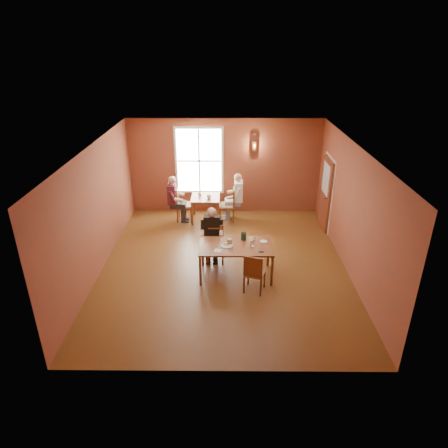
{
  "coord_description": "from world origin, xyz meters",
  "views": [
    {
      "loc": [
        0.07,
        -8.62,
        5.17
      ],
      "look_at": [
        0.0,
        0.2,
        1.05
      ],
      "focal_mm": 32.0,
      "sensor_mm": 36.0,
      "label": 1
    }
  ],
  "objects_px": {
    "main_table": "(236,261)",
    "diner_maroon": "(183,199)",
    "diner_main": "(215,239)",
    "chair_empty": "(255,272)",
    "second_table": "(206,209)",
    "chair_diner_white": "(227,204)",
    "chair_diner_maroon": "(185,204)",
    "diner_white": "(228,198)",
    "chair_diner_main": "(215,245)"
  },
  "relations": [
    {
      "from": "chair_diner_main",
      "to": "chair_diner_white",
      "type": "bearing_deg",
      "value": -96.24
    },
    {
      "from": "diner_white",
      "to": "diner_maroon",
      "type": "height_order",
      "value": "diner_white"
    },
    {
      "from": "chair_diner_white",
      "to": "chair_diner_maroon",
      "type": "bearing_deg",
      "value": 90.0
    },
    {
      "from": "chair_diner_maroon",
      "to": "chair_empty",
      "type": "bearing_deg",
      "value": 26.78
    },
    {
      "from": "chair_diner_main",
      "to": "diner_maroon",
      "type": "bearing_deg",
      "value": -67.65
    },
    {
      "from": "diner_maroon",
      "to": "diner_main",
      "type": "bearing_deg",
      "value": 22.12
    },
    {
      "from": "diner_white",
      "to": "diner_main",
      "type": "bearing_deg",
      "value": 173.17
    },
    {
      "from": "diner_white",
      "to": "second_table",
      "type": "bearing_deg",
      "value": 90.0
    },
    {
      "from": "chair_diner_main",
      "to": "diner_maroon",
      "type": "relative_size",
      "value": 0.66
    },
    {
      "from": "diner_maroon",
      "to": "main_table",
      "type": "bearing_deg",
      "value": 25.82
    },
    {
      "from": "main_table",
      "to": "diner_white",
      "type": "distance_m",
      "value": 3.23
    },
    {
      "from": "second_table",
      "to": "diner_main",
      "type": "bearing_deg",
      "value": -81.84
    },
    {
      "from": "chair_diner_white",
      "to": "diner_maroon",
      "type": "distance_m",
      "value": 1.34
    },
    {
      "from": "main_table",
      "to": "diner_main",
      "type": "xyz_separation_m",
      "value": [
        -0.5,
        0.62,
        0.26
      ]
    },
    {
      "from": "main_table",
      "to": "chair_diner_maroon",
      "type": "height_order",
      "value": "chair_diner_maroon"
    },
    {
      "from": "main_table",
      "to": "diner_maroon",
      "type": "relative_size",
      "value": 1.21
    },
    {
      "from": "main_table",
      "to": "chair_empty",
      "type": "distance_m",
      "value": 0.75
    },
    {
      "from": "chair_diner_main",
      "to": "diner_white",
      "type": "height_order",
      "value": "diner_white"
    },
    {
      "from": "chair_diner_main",
      "to": "diner_main",
      "type": "bearing_deg",
      "value": 90.0
    },
    {
      "from": "chair_diner_white",
      "to": "diner_maroon",
      "type": "height_order",
      "value": "diner_maroon"
    },
    {
      "from": "second_table",
      "to": "chair_diner_white",
      "type": "height_order",
      "value": "chair_diner_white"
    },
    {
      "from": "chair_empty",
      "to": "second_table",
      "type": "bearing_deg",
      "value": 125.97
    },
    {
      "from": "second_table",
      "to": "main_table",
      "type": "bearing_deg",
      "value": -74.8
    },
    {
      "from": "chair_empty",
      "to": "chair_diner_maroon",
      "type": "xyz_separation_m",
      "value": [
        -1.93,
        3.83,
        0.05
      ]
    },
    {
      "from": "diner_main",
      "to": "chair_diner_white",
      "type": "bearing_deg",
      "value": -96.17
    },
    {
      "from": "second_table",
      "to": "diner_white",
      "type": "relative_size",
      "value": 0.6
    },
    {
      "from": "chair_diner_white",
      "to": "main_table",
      "type": "bearing_deg",
      "value": -176.06
    },
    {
      "from": "chair_empty",
      "to": "diner_maroon",
      "type": "height_order",
      "value": "diner_maroon"
    },
    {
      "from": "second_table",
      "to": "chair_diner_maroon",
      "type": "distance_m",
      "value": 0.67
    },
    {
      "from": "chair_diner_white",
      "to": "diner_maroon",
      "type": "relative_size",
      "value": 0.74
    },
    {
      "from": "chair_diner_maroon",
      "to": "diner_main",
      "type": "bearing_deg",
      "value": 21.55
    },
    {
      "from": "diner_white",
      "to": "chair_empty",
      "type": "bearing_deg",
      "value": -171.07
    },
    {
      "from": "chair_diner_main",
      "to": "diner_maroon",
      "type": "height_order",
      "value": "diner_maroon"
    },
    {
      "from": "main_table",
      "to": "chair_diner_white",
      "type": "distance_m",
      "value": 3.21
    },
    {
      "from": "diner_main",
      "to": "diner_maroon",
      "type": "height_order",
      "value": "diner_maroon"
    },
    {
      "from": "chair_diner_white",
      "to": "chair_diner_maroon",
      "type": "xyz_separation_m",
      "value": [
        -1.3,
        0.0,
        0.01
      ]
    },
    {
      "from": "chair_diner_main",
      "to": "chair_diner_maroon",
      "type": "relative_size",
      "value": 0.88
    },
    {
      "from": "chair_empty",
      "to": "second_table",
      "type": "relative_size",
      "value": 1.1
    },
    {
      "from": "main_table",
      "to": "diner_maroon",
      "type": "xyz_separation_m",
      "value": [
        -1.55,
        3.2,
        0.3
      ]
    },
    {
      "from": "diner_maroon",
      "to": "chair_diner_white",
      "type": "bearing_deg",
      "value": 90.0
    },
    {
      "from": "diner_white",
      "to": "chair_diner_maroon",
      "type": "bearing_deg",
      "value": 90.0
    },
    {
      "from": "second_table",
      "to": "diner_maroon",
      "type": "bearing_deg",
      "value": 180.0
    },
    {
      "from": "diner_maroon",
      "to": "chair_diner_maroon",
      "type": "bearing_deg",
      "value": 90.0
    },
    {
      "from": "main_table",
      "to": "chair_empty",
      "type": "height_order",
      "value": "chair_empty"
    },
    {
      "from": "diner_white",
      "to": "main_table",
      "type": "bearing_deg",
      "value": -176.6
    },
    {
      "from": "second_table",
      "to": "diner_maroon",
      "type": "distance_m",
      "value": 0.75
    },
    {
      "from": "chair_empty",
      "to": "main_table",
      "type": "bearing_deg",
      "value": 140.94
    },
    {
      "from": "second_table",
      "to": "chair_diner_white",
      "type": "bearing_deg",
      "value": 0.0
    },
    {
      "from": "diner_main",
      "to": "chair_diner_white",
      "type": "distance_m",
      "value": 2.6
    },
    {
      "from": "diner_main",
      "to": "chair_empty",
      "type": "distance_m",
      "value": 1.55
    }
  ]
}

